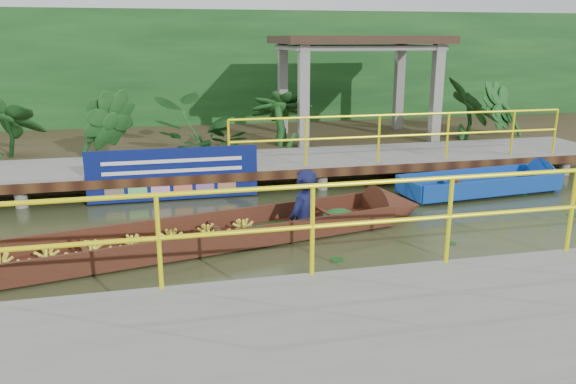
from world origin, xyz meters
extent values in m
plane|color=#2C341A|center=(0.00, 0.00, 0.00)|extent=(80.00, 80.00, 0.00)
cube|color=#342B1A|center=(0.00, 7.50, 0.23)|extent=(30.00, 8.00, 0.45)
cube|color=slate|center=(0.00, 3.50, 0.50)|extent=(16.00, 2.00, 0.15)
cube|color=black|center=(0.00, 2.50, 0.42)|extent=(16.00, 0.12, 0.18)
cylinder|color=#FFF40D|center=(2.75, 2.55, 1.57)|extent=(7.50, 0.05, 0.05)
cylinder|color=#FFF40D|center=(2.75, 2.55, 1.12)|extent=(7.50, 0.05, 0.05)
cylinder|color=#FFF40D|center=(2.75, 2.55, 1.07)|extent=(0.05, 0.05, 1.00)
cylinder|color=slate|center=(-4.00, 2.70, 0.22)|extent=(0.24, 0.24, 0.55)
cylinder|color=slate|center=(-4.00, 4.30, 0.22)|extent=(0.24, 0.24, 0.55)
cylinder|color=slate|center=(-2.00, 2.70, 0.22)|extent=(0.24, 0.24, 0.55)
cylinder|color=slate|center=(-2.00, 4.30, 0.22)|extent=(0.24, 0.24, 0.55)
cylinder|color=slate|center=(0.00, 2.70, 0.22)|extent=(0.24, 0.24, 0.55)
cylinder|color=slate|center=(0.00, 4.30, 0.22)|extent=(0.24, 0.24, 0.55)
cylinder|color=slate|center=(2.00, 2.70, 0.22)|extent=(0.24, 0.24, 0.55)
cylinder|color=slate|center=(2.00, 4.30, 0.22)|extent=(0.24, 0.24, 0.55)
cylinder|color=slate|center=(4.00, 2.70, 0.22)|extent=(0.24, 0.24, 0.55)
cylinder|color=slate|center=(4.00, 4.30, 0.22)|extent=(0.24, 0.24, 0.55)
cylinder|color=slate|center=(6.00, 2.70, 0.22)|extent=(0.24, 0.24, 0.55)
cylinder|color=slate|center=(6.00, 4.30, 0.22)|extent=(0.24, 0.24, 0.55)
cylinder|color=slate|center=(0.00, 2.70, 0.22)|extent=(0.24, 0.24, 0.55)
cube|color=slate|center=(1.00, -4.20, 0.30)|extent=(18.00, 2.40, 0.70)
cylinder|color=#FFF40D|center=(1.00, -3.05, 1.65)|extent=(10.00, 0.05, 0.05)
cylinder|color=#FFF40D|center=(1.00, -3.05, 1.20)|extent=(10.00, 0.05, 0.05)
cylinder|color=#FFF40D|center=(1.00, -3.05, 1.15)|extent=(0.05, 0.05, 1.00)
cube|color=slate|center=(1.20, 5.10, 1.60)|extent=(0.25, 0.25, 2.80)
cube|color=slate|center=(4.80, 5.10, 1.60)|extent=(0.25, 0.25, 2.80)
cube|color=slate|center=(1.20, 7.50, 1.60)|extent=(0.25, 0.25, 2.80)
cube|color=slate|center=(4.80, 7.50, 1.60)|extent=(0.25, 0.25, 2.80)
cube|color=slate|center=(3.00, 6.30, 2.90)|extent=(4.00, 2.60, 0.12)
cube|color=#36241B|center=(3.00, 6.30, 3.10)|extent=(4.40, 3.00, 0.20)
cube|color=#123915|center=(0.00, 10.00, 2.00)|extent=(30.00, 0.80, 4.00)
cube|color=#3A1A0F|center=(-2.50, -0.32, 0.06)|extent=(7.99, 2.63, 0.06)
cube|color=#3A1A0F|center=(-2.60, 0.16, 0.20)|extent=(7.80, 1.71, 0.34)
cube|color=#3A1A0F|center=(-2.40, -0.81, 0.20)|extent=(7.80, 1.71, 0.34)
cone|color=#3A1A0F|center=(1.83, 0.60, 0.14)|extent=(1.17, 1.14, 0.96)
ellipsoid|color=#123915|center=(0.62, 0.34, 0.16)|extent=(0.64, 0.54, 0.26)
imported|color=#0F133A|center=(-0.07, 0.19, 1.05)|extent=(0.80, 0.83, 1.91)
cube|color=#0E399A|center=(4.11, 1.63, 0.11)|extent=(3.43, 1.33, 0.11)
cube|color=#0E399A|center=(4.06, 2.13, 0.25)|extent=(3.34, 0.40, 0.33)
cube|color=#0E399A|center=(4.16, 1.13, 0.25)|extent=(3.34, 0.40, 0.33)
cube|color=#0E399A|center=(2.44, 1.47, 0.25)|extent=(0.17, 1.01, 0.33)
cone|color=#0E399A|center=(5.99, 1.82, 0.18)|extent=(0.76, 1.00, 0.94)
cube|color=black|center=(3.55, 1.58, 0.29)|extent=(0.21, 1.01, 0.06)
cube|color=navy|center=(-2.11, 2.48, 0.55)|extent=(3.33, 0.03, 1.04)
cube|color=white|center=(-2.11, 2.46, 0.82)|extent=(2.71, 0.01, 0.07)
cube|color=white|center=(-2.11, 2.46, 0.62)|extent=(2.71, 0.01, 0.07)
imported|color=#123915|center=(-5.73, 5.30, 1.32)|extent=(1.39, 1.39, 1.74)
imported|color=#123915|center=(-3.73, 5.30, 1.32)|extent=(1.39, 1.39, 1.74)
imported|color=#123915|center=(-1.23, 5.30, 1.32)|extent=(1.39, 1.39, 1.74)
imported|color=#123915|center=(0.77, 5.30, 1.32)|extent=(1.39, 1.39, 1.74)
imported|color=#123915|center=(5.77, 5.30, 1.32)|extent=(1.39, 1.39, 1.74)
imported|color=#123915|center=(7.27, 5.30, 1.32)|extent=(1.39, 1.39, 1.74)
camera|label=1|loc=(-2.32, -8.51, 3.14)|focal=35.00mm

